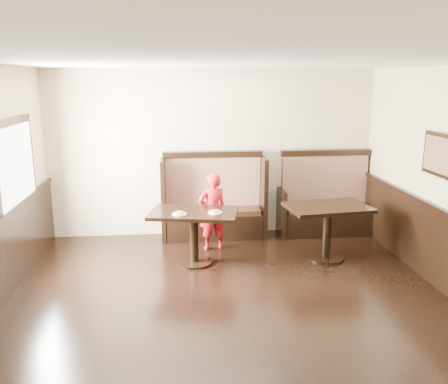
{
  "coord_description": "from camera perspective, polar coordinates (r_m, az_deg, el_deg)",
  "views": [
    {
      "loc": [
        -0.6,
        -4.44,
        2.64
      ],
      "look_at": [
        0.08,
        2.35,
        1.0
      ],
      "focal_mm": 38.0,
      "sensor_mm": 36.0,
      "label": 1
    }
  ],
  "objects": [
    {
      "name": "ground",
      "position": [
        5.2,
        1.76,
        -16.99
      ],
      "size": [
        7.0,
        7.0,
        0.0
      ],
      "primitive_type": "plane",
      "color": "black",
      "rests_on": "ground"
    },
    {
      "name": "room_shell",
      "position": [
        5.13,
        -1.95,
        -9.1
      ],
      "size": [
        7.0,
        7.0,
        7.0
      ],
      "color": "beige",
      "rests_on": "ground"
    },
    {
      "name": "booth_main",
      "position": [
        8.05,
        -1.26,
        -1.73
      ],
      "size": [
        1.75,
        0.72,
        1.45
      ],
      "color": "black",
      "rests_on": "ground"
    },
    {
      "name": "booth_neighbor",
      "position": [
        8.43,
        12.08,
        -1.65
      ],
      "size": [
        1.65,
        0.72,
        1.45
      ],
      "color": "black",
      "rests_on": "ground"
    },
    {
      "name": "table_main",
      "position": [
        6.85,
        -3.63,
        -3.81
      ],
      "size": [
        1.37,
        1.01,
        0.79
      ],
      "rotation": [
        0.0,
        0.0,
        -0.2
      ],
      "color": "black",
      "rests_on": "ground"
    },
    {
      "name": "table_neighbor",
      "position": [
        7.17,
        12.33,
        -3.21
      ],
      "size": [
        1.27,
        0.91,
        0.82
      ],
      "rotation": [
        0.0,
        0.0,
        0.12
      ],
      "color": "black",
      "rests_on": "ground"
    },
    {
      "name": "child",
      "position": [
        7.41,
        -1.38,
        -2.35
      ],
      "size": [
        0.5,
        0.38,
        1.23
      ],
      "primitive_type": "imported",
      "rotation": [
        0.0,
        0.0,
        3.35
      ],
      "color": "red",
      "rests_on": "ground"
    },
    {
      "name": "pizza_plate_left",
      "position": [
        6.66,
        -5.39,
        -2.58
      ],
      "size": [
        0.21,
        0.21,
        0.04
      ],
      "color": "white",
      "rests_on": "table_main"
    },
    {
      "name": "pizza_plate_right",
      "position": [
        6.71,
        -1.08,
        -2.39
      ],
      "size": [
        0.21,
        0.21,
        0.04
      ],
      "color": "white",
      "rests_on": "table_main"
    }
  ]
}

